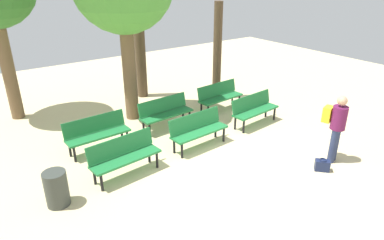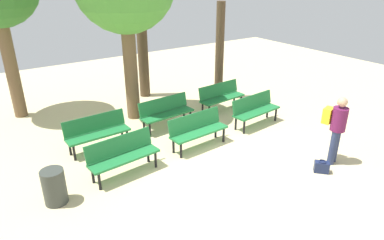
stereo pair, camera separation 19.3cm
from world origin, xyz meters
name	(u,v)px [view 1 (the left image)]	position (x,y,z in m)	size (l,w,h in m)	color
ground_plane	(243,171)	(0.00, 0.00, 0.00)	(24.00, 24.00, 0.00)	beige
bench_r0_c0	(124,154)	(-2.24, 1.43, 0.50)	(1.64, 0.63, 0.87)	#1E7238
bench_r0_c1	(198,128)	(-0.12, 1.56, 0.50)	(1.63, 0.57, 0.87)	#1E7238
bench_r0_c2	(254,108)	(2.05, 1.73, 0.50)	(1.64, 0.62, 0.87)	#1E7238
bench_r1_c0	(97,132)	(-2.30, 2.88, 0.50)	(1.62, 0.53, 0.87)	#1E7238
bench_r1_c1	(165,111)	(-0.20, 3.03, 0.50)	(1.63, 0.58, 0.87)	#1E7238
bench_r1_c2	(219,95)	(1.92, 3.17, 0.50)	(1.63, 0.60, 0.87)	#1E7238
tree_0	(141,55)	(0.54, 5.82, 1.51)	(0.36, 0.36, 3.03)	#4C3A28
tree_3	(217,52)	(2.59, 4.14, 1.65)	(0.29, 0.29, 3.30)	#4C3A28
visitor_with_backpack	(336,125)	(2.04, -0.88, 0.94)	(0.44, 0.59, 1.65)	navy
handbag	(322,165)	(1.48, -1.04, 0.13)	(0.35, 0.36, 0.29)	#192347
trash_bin	(56,189)	(-3.78, 1.22, 0.36)	(0.45, 0.45, 0.73)	#383D38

